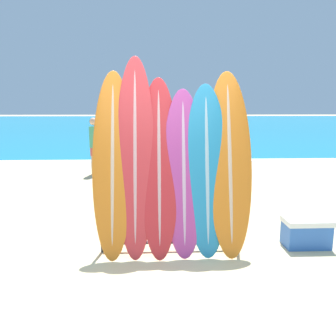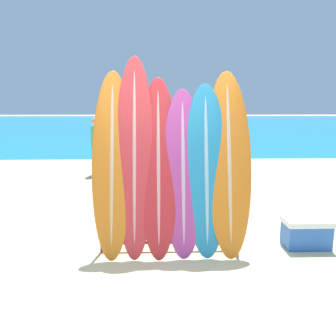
# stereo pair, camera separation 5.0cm
# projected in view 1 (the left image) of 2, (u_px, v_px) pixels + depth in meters

# --- Properties ---
(ground_plane) EXTENTS (160.00, 160.00, 0.00)m
(ground_plane) POSITION_uv_depth(u_px,v_px,m) (161.00, 265.00, 3.90)
(ground_plane) COLOR beige
(ocean_water) EXTENTS (120.00, 60.00, 0.01)m
(ocean_water) POSITION_uv_depth(u_px,v_px,m) (155.00, 123.00, 40.22)
(ocean_water) COLOR teal
(ocean_water) RESTS_ON ground_plane
(surfboard_rack) EXTENTS (1.81, 0.04, 0.93)m
(surfboard_rack) POSITION_uv_depth(u_px,v_px,m) (171.00, 214.00, 4.19)
(surfboard_rack) COLOR #28282D
(surfboard_rack) RESTS_ON ground_plane
(surfboard_slot_0) EXTENTS (0.51, 0.71, 2.32)m
(surfboard_slot_0) POSITION_uv_depth(u_px,v_px,m) (113.00, 163.00, 4.08)
(surfboard_slot_0) COLOR orange
(surfboard_slot_0) RESTS_ON ground_plane
(surfboard_slot_1) EXTENTS (0.49, 0.73, 2.51)m
(surfboard_slot_1) POSITION_uv_depth(u_px,v_px,m) (135.00, 156.00, 4.10)
(surfboard_slot_1) COLOR red
(surfboard_slot_1) RESTS_ON ground_plane
(surfboard_slot_2) EXTENTS (0.50, 0.71, 2.24)m
(surfboard_slot_2) POSITION_uv_depth(u_px,v_px,m) (159.00, 166.00, 4.10)
(surfboard_slot_2) COLOR red
(surfboard_slot_2) RESTS_ON ground_plane
(surfboard_slot_3) EXTENTS (0.52, 0.59, 2.09)m
(surfboard_slot_3) POSITION_uv_depth(u_px,v_px,m) (184.00, 172.00, 4.11)
(surfboard_slot_3) COLOR #B23D8E
(surfboard_slot_3) RESTS_ON ground_plane
(surfboard_slot_4) EXTENTS (0.55, 0.59, 2.16)m
(surfboard_slot_4) POSITION_uv_depth(u_px,v_px,m) (207.00, 170.00, 4.11)
(surfboard_slot_4) COLOR teal
(surfboard_slot_4) RESTS_ON ground_plane
(surfboard_slot_5) EXTENTS (0.57, 0.71, 2.32)m
(surfboard_slot_5) POSITION_uv_depth(u_px,v_px,m) (229.00, 163.00, 4.13)
(surfboard_slot_5) COLOR orange
(surfboard_slot_5) RESTS_ON ground_plane
(person_near_water) EXTENTS (0.27, 0.26, 1.58)m
(person_near_water) POSITION_uv_depth(u_px,v_px,m) (94.00, 144.00, 9.01)
(person_near_water) COLOR tan
(person_near_water) RESTS_ON ground_plane
(person_mid_beach) EXTENTS (0.31, 0.29, 1.82)m
(person_mid_beach) POSITION_uv_depth(u_px,v_px,m) (202.00, 154.00, 6.14)
(person_mid_beach) COLOR #A87A5B
(person_mid_beach) RESTS_ON ground_plane
(person_far_left) EXTENTS (0.25, 0.29, 1.72)m
(person_far_left) POSITION_uv_depth(u_px,v_px,m) (235.00, 145.00, 8.12)
(person_far_left) COLOR tan
(person_far_left) RESTS_ON ground_plane
(person_far_right) EXTENTS (0.25, 0.26, 1.55)m
(person_far_right) POSITION_uv_depth(u_px,v_px,m) (210.00, 152.00, 7.44)
(person_far_right) COLOR #A87A5B
(person_far_right) RESTS_ON ground_plane
(cooler_box) EXTENTS (0.60, 0.34, 0.39)m
(cooler_box) POSITION_uv_depth(u_px,v_px,m) (306.00, 232.00, 4.39)
(cooler_box) COLOR #2D60B7
(cooler_box) RESTS_ON ground_plane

